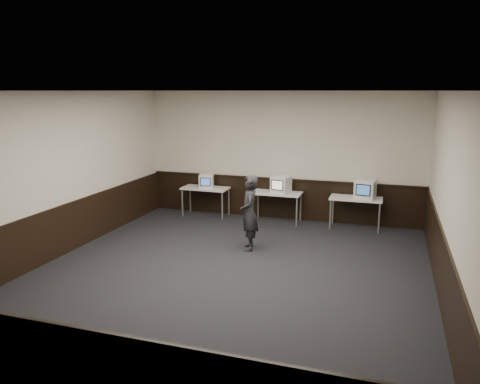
{
  "coord_description": "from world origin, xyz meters",
  "views": [
    {
      "loc": [
        2.61,
        -7.37,
        3.2
      ],
      "look_at": [
        -0.31,
        1.6,
        1.15
      ],
      "focal_mm": 35.0,
      "sensor_mm": 36.0,
      "label": 1
    }
  ],
  "objects_px": {
    "emac_center": "(281,184)",
    "person": "(249,213)",
    "emac_left": "(206,181)",
    "emac_right": "(365,189)",
    "desk_center": "(277,195)",
    "desk_left": "(206,190)",
    "desk_right": "(356,201)"
  },
  "relations": [
    {
      "from": "emac_center",
      "to": "emac_right",
      "type": "distance_m",
      "value": 2.0
    },
    {
      "from": "desk_left",
      "to": "emac_center",
      "type": "relative_size",
      "value": 2.38
    },
    {
      "from": "emac_center",
      "to": "person",
      "type": "height_order",
      "value": "person"
    },
    {
      "from": "emac_center",
      "to": "emac_right",
      "type": "xyz_separation_m",
      "value": [
        2.0,
        -0.01,
        0.02
      ]
    },
    {
      "from": "person",
      "to": "desk_left",
      "type": "bearing_deg",
      "value": -157.56
    },
    {
      "from": "desk_center",
      "to": "emac_center",
      "type": "relative_size",
      "value": 2.38
    },
    {
      "from": "emac_left",
      "to": "person",
      "type": "height_order",
      "value": "person"
    },
    {
      "from": "desk_left",
      "to": "emac_right",
      "type": "bearing_deg",
      "value": -0.35
    },
    {
      "from": "emac_center",
      "to": "person",
      "type": "xyz_separation_m",
      "value": [
        -0.15,
        -2.17,
        -0.19
      ]
    },
    {
      "from": "desk_center",
      "to": "desk_left",
      "type": "bearing_deg",
      "value": 180.0
    },
    {
      "from": "emac_right",
      "to": "emac_center",
      "type": "bearing_deg",
      "value": -171.8
    },
    {
      "from": "emac_center",
      "to": "emac_right",
      "type": "bearing_deg",
      "value": 11.52
    },
    {
      "from": "desk_center",
      "to": "emac_center",
      "type": "distance_m",
      "value": 0.29
    },
    {
      "from": "emac_left",
      "to": "person",
      "type": "distance_m",
      "value": 2.79
    },
    {
      "from": "person",
      "to": "desk_center",
      "type": "bearing_deg",
      "value": 160.83
    },
    {
      "from": "desk_left",
      "to": "desk_center",
      "type": "height_order",
      "value": "same"
    },
    {
      "from": "desk_left",
      "to": "emac_center",
      "type": "height_order",
      "value": "emac_center"
    },
    {
      "from": "desk_center",
      "to": "emac_center",
      "type": "bearing_deg",
      "value": -8.66
    },
    {
      "from": "desk_center",
      "to": "person",
      "type": "relative_size",
      "value": 0.78
    },
    {
      "from": "desk_center",
      "to": "desk_right",
      "type": "height_order",
      "value": "same"
    },
    {
      "from": "desk_center",
      "to": "emac_left",
      "type": "xyz_separation_m",
      "value": [
        -1.85,
        -0.05,
        0.25
      ]
    },
    {
      "from": "desk_center",
      "to": "emac_left",
      "type": "relative_size",
      "value": 2.66
    },
    {
      "from": "desk_right",
      "to": "emac_right",
      "type": "relative_size",
      "value": 2.26
    },
    {
      "from": "emac_right",
      "to": "person",
      "type": "relative_size",
      "value": 0.34
    },
    {
      "from": "desk_right",
      "to": "person",
      "type": "relative_size",
      "value": 0.78
    },
    {
      "from": "emac_center",
      "to": "person",
      "type": "relative_size",
      "value": 0.33
    },
    {
      "from": "desk_right",
      "to": "emac_center",
      "type": "bearing_deg",
      "value": -179.52
    },
    {
      "from": "emac_center",
      "to": "emac_right",
      "type": "relative_size",
      "value": 0.95
    },
    {
      "from": "emac_left",
      "to": "desk_left",
      "type": "bearing_deg",
      "value": 118.22
    },
    {
      "from": "desk_left",
      "to": "emac_left",
      "type": "relative_size",
      "value": 2.66
    },
    {
      "from": "desk_right",
      "to": "emac_right",
      "type": "bearing_deg",
      "value": -7.07
    },
    {
      "from": "emac_right",
      "to": "emac_left",
      "type": "bearing_deg",
      "value": -171.11
    }
  ]
}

